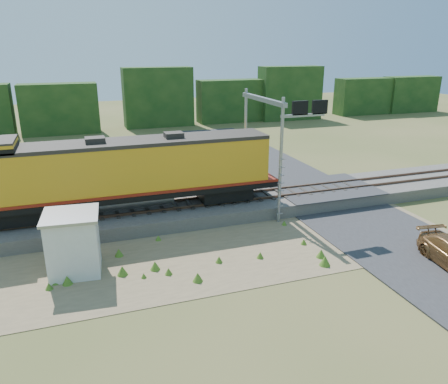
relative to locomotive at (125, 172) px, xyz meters
name	(u,v)px	position (x,y,z in m)	size (l,w,h in m)	color
ground	(268,249)	(6.51, -6.00, -3.26)	(140.00, 140.00, 0.00)	#475123
ballast	(230,205)	(6.51, 0.00, -2.86)	(70.00, 5.00, 0.80)	slate
rails	(230,198)	(6.51, 0.00, -2.38)	(70.00, 1.54, 0.16)	brown
dirt_shoulder	(229,250)	(4.51, -5.50, -3.24)	(26.00, 8.00, 0.03)	#8C7754
road	(369,225)	(13.51, -5.26, -3.17)	(7.00, 66.00, 0.86)	#38383A
tree_line_north	(146,104)	(6.51, 32.00, -0.19)	(130.00, 3.00, 6.50)	#153714
weed_clumps	(204,258)	(3.01, -5.90, -3.26)	(15.00, 6.20, 0.56)	#497321
locomotive	(125,172)	(0.00, 0.00, 0.00)	(18.03, 2.75, 4.65)	black
shed	(73,243)	(-3.17, -5.25, -1.75)	(2.70, 2.70, 2.97)	silver
signal_gantry	(273,125)	(9.07, -0.68, 2.37)	(2.99, 6.20, 7.54)	gray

